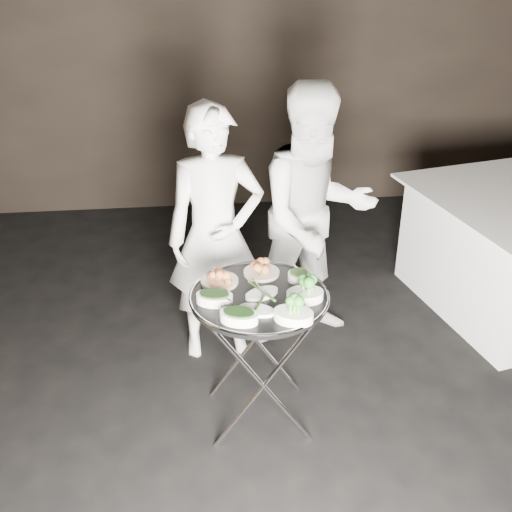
{
  "coord_description": "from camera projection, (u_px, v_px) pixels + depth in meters",
  "views": [
    {
      "loc": [
        -0.2,
        -2.32,
        2.51
      ],
      "look_at": [
        0.12,
        0.6,
        0.95
      ],
      "focal_mm": 45.0,
      "sensor_mm": 36.0,
      "label": 1
    }
  ],
  "objects": [
    {
      "name": "serving_tray",
      "position": [
        259.0,
        297.0,
        3.26
      ],
      "size": [
        0.72,
        0.72,
        0.04
      ],
      "color": "black",
      "rests_on": "tray_stand"
    },
    {
      "name": "broccoli_bowl_a",
      "position": [
        305.0,
        294.0,
        3.2
      ],
      "size": [
        0.19,
        0.14,
        0.08
      ],
      "rotation": [
        0.0,
        0.0,
        0.04
      ],
      "color": "white",
      "rests_on": "serving_tray"
    },
    {
      "name": "asparagus_plate_a",
      "position": [
        262.0,
        292.0,
        3.25
      ],
      "size": [
        0.21,
        0.18,
        0.04
      ],
      "rotation": [
        0.0,
        0.0,
        0.49
      ],
      "color": "white",
      "rests_on": "serving_tray"
    },
    {
      "name": "waiter_left",
      "position": [
        215.0,
        236.0,
        3.85
      ],
      "size": [
        0.62,
        0.44,
        1.61
      ],
      "primitive_type": "imported",
      "rotation": [
        0.0,
        0.0,
        0.09
      ],
      "color": "silver",
      "rests_on": "floor"
    },
    {
      "name": "tray_stand",
      "position": [
        259.0,
        353.0,
        3.43
      ],
      "size": [
        0.54,
        0.45,
        0.79
      ],
      "rotation": [
        0.0,
        0.0,
        0.12
      ],
      "color": "silver",
      "rests_on": "floor"
    },
    {
      "name": "spinach_bowl_a",
      "position": [
        214.0,
        297.0,
        3.18
      ],
      "size": [
        0.21,
        0.16,
        0.08
      ],
      "rotation": [
        0.0,
        0.0,
        -0.23
      ],
      "color": "white",
      "rests_on": "serving_tray"
    },
    {
      "name": "floor",
      "position": [
        245.0,
        482.0,
        3.24
      ],
      "size": [
        6.0,
        7.0,
        0.05
      ],
      "primitive_type": "cube",
      "color": "black",
      "rests_on": "ground"
    },
    {
      "name": "serving_utensils",
      "position": [
        261.0,
        281.0,
        3.3
      ],
      "size": [
        0.57,
        0.41,
        0.01
      ],
      "color": "silver",
      "rests_on": "serving_tray"
    },
    {
      "name": "wall_back",
      "position": [
        207.0,
        46.0,
        5.62
      ],
      "size": [
        6.0,
        0.05,
        3.0
      ],
      "primitive_type": "cube",
      "color": "black",
      "rests_on": "floor"
    },
    {
      "name": "potato_plate_b",
      "position": [
        261.0,
        269.0,
        3.44
      ],
      "size": [
        0.19,
        0.19,
        0.07
      ],
      "rotation": [
        0.0,
        0.0,
        0.01
      ],
      "color": "beige",
      "rests_on": "serving_tray"
    },
    {
      "name": "greens_bowl",
      "position": [
        299.0,
        275.0,
        3.38
      ],
      "size": [
        0.12,
        0.12,
        0.07
      ],
      "rotation": [
        0.0,
        0.0,
        0.01
      ],
      "color": "white",
      "rests_on": "serving_tray"
    },
    {
      "name": "potato_plate_a",
      "position": [
        219.0,
        277.0,
        3.35
      ],
      "size": [
        0.2,
        0.2,
        0.07
      ],
      "rotation": [
        0.0,
        0.0,
        0.11
      ],
      "color": "beige",
      "rests_on": "serving_tray"
    },
    {
      "name": "asparagus_plate_b",
      "position": [
        257.0,
        309.0,
        3.11
      ],
      "size": [
        0.21,
        0.17,
        0.04
      ],
      "rotation": [
        0.0,
        0.0,
        -0.44
      ],
      "color": "white",
      "rests_on": "serving_tray"
    },
    {
      "name": "broccoli_bowl_b",
      "position": [
        294.0,
        314.0,
        3.04
      ],
      "size": [
        0.23,
        0.2,
        0.08
      ],
      "rotation": [
        0.0,
        0.0,
        -0.38
      ],
      "color": "white",
      "rests_on": "serving_tray"
    },
    {
      "name": "spinach_bowl_b",
      "position": [
        239.0,
        315.0,
        3.03
      ],
      "size": [
        0.22,
        0.18,
        0.08
      ],
      "rotation": [
        0.0,
        0.0,
        -0.36
      ],
      "color": "white",
      "rests_on": "serving_tray"
    },
    {
      "name": "waiter_right",
      "position": [
        315.0,
        217.0,
        4.0
      ],
      "size": [
        0.95,
        0.82,
        1.69
      ],
      "primitive_type": "imported",
      "rotation": [
        0.0,
        0.0,
        0.24
      ],
      "color": "silver",
      "rests_on": "floor"
    }
  ]
}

